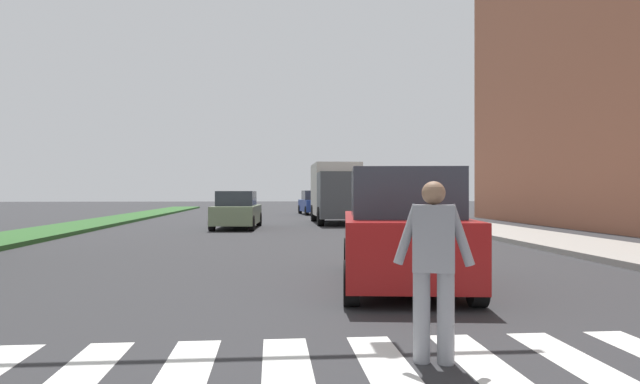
# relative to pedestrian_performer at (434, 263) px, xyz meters

# --- Properties ---
(ground_plane) EXTENTS (140.00, 140.00, 0.00)m
(ground_plane) POSITION_rel_pedestrian_performer_xyz_m (-1.36, 21.29, -0.93)
(ground_plane) COLOR #2D2D30
(crosswalk) EXTENTS (7.65, 2.20, 0.01)m
(crosswalk) POSITION_rel_pedestrian_performer_xyz_m (-1.36, -0.15, -0.93)
(crosswalk) COLOR silver
(crosswalk) RESTS_ON ground_plane
(median_strip) EXTENTS (2.62, 64.00, 0.15)m
(median_strip) POSITION_rel_pedestrian_performer_xyz_m (-10.02, 19.29, -0.86)
(median_strip) COLOR #2D5B28
(median_strip) RESTS_ON ground_plane
(sidewalk_right) EXTENTS (3.00, 64.00, 0.15)m
(sidewalk_right) POSITION_rel_pedestrian_performer_xyz_m (7.32, 19.29, -0.86)
(sidewalk_right) COLOR #9E9991
(sidewalk_right) RESTS_ON ground_plane
(pedestrian_performer) EXTENTS (0.74, 0.34, 1.69)m
(pedestrian_performer) POSITION_rel_pedestrian_performer_xyz_m (0.00, 0.00, 0.00)
(pedestrian_performer) COLOR gray
(pedestrian_performer) RESTS_ON ground_plane
(suv_crossing) EXTENTS (2.52, 4.81, 1.97)m
(suv_crossing) POSITION_rel_pedestrian_performer_xyz_m (0.71, 4.27, -0.00)
(suv_crossing) COLOR maroon
(suv_crossing) RESTS_ON ground_plane
(sedan_midblock) EXTENTS (2.09, 4.51, 1.64)m
(sedan_midblock) POSITION_rel_pedestrian_performer_xyz_m (-3.01, 19.34, -0.17)
(sedan_midblock) COLOR gray
(sedan_midblock) RESTS_ON ground_plane
(sedan_distant) EXTENTS (2.22, 4.33, 1.71)m
(sedan_distant) POSITION_rel_pedestrian_performer_xyz_m (1.59, 34.35, -0.14)
(sedan_distant) COLOR navy
(sedan_distant) RESTS_ON ground_plane
(truck_box_delivery) EXTENTS (2.40, 6.20, 3.10)m
(truck_box_delivery) POSITION_rel_pedestrian_performer_xyz_m (1.87, 23.13, 0.70)
(truck_box_delivery) COLOR #474C51
(truck_box_delivery) RESTS_ON ground_plane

